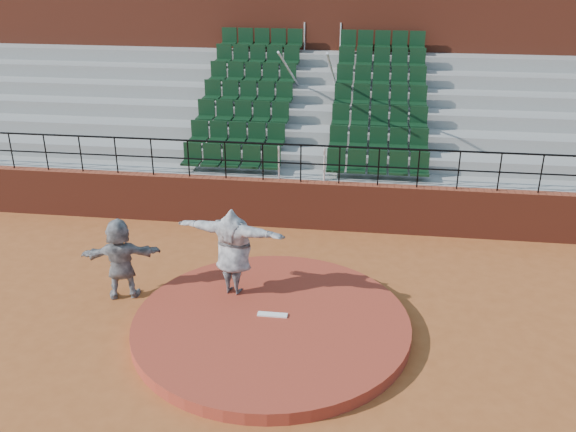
{
  "coord_description": "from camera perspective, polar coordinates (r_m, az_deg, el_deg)",
  "views": [
    {
      "loc": [
        1.76,
        -10.66,
        7.23
      ],
      "look_at": [
        0.0,
        2.5,
        1.4
      ],
      "focal_mm": 40.0,
      "sensor_mm": 36.0,
      "label": 1
    }
  ],
  "objects": [
    {
      "name": "fielder",
      "position": [
        14.14,
        -14.66,
        -3.69
      ],
      "size": [
        1.76,
        0.94,
        1.82
      ],
      "primitive_type": "imported",
      "rotation": [
        0.0,
        0.0,
        3.4
      ],
      "color": "black",
      "rests_on": "ground"
    },
    {
      "name": "ground",
      "position": [
        13.0,
        -1.49,
        -10.1
      ],
      "size": [
        90.0,
        90.0,
        0.0
      ],
      "primitive_type": "plane",
      "color": "#9A4E22",
      "rests_on": "ground"
    },
    {
      "name": "boundary_wall",
      "position": [
        17.07,
        1.11,
        1.04
      ],
      "size": [
        24.0,
        0.3,
        1.3
      ],
      "primitive_type": "cube",
      "color": "maroon",
      "rests_on": "ground"
    },
    {
      "name": "wall_railing",
      "position": [
        16.59,
        1.15,
        5.44
      ],
      "size": [
        24.04,
        0.05,
        1.03
      ],
      "color": "black",
      "rests_on": "boundary_wall"
    },
    {
      "name": "pitchers_mound",
      "position": [
        12.93,
        -1.49,
        -9.64
      ],
      "size": [
        5.5,
        5.5,
        0.25
      ],
      "primitive_type": "cylinder",
      "color": "maroon",
      "rests_on": "ground"
    },
    {
      "name": "seating_deck",
      "position": [
        20.23,
        2.33,
        7.04
      ],
      "size": [
        24.0,
        5.97,
        4.63
      ],
      "color": "gray",
      "rests_on": "ground"
    },
    {
      "name": "pitcher",
      "position": [
        13.38,
        -4.9,
        -3.13
      ],
      "size": [
        2.43,
        1.1,
        1.91
      ],
      "primitive_type": "imported",
      "rotation": [
        0.0,
        0.0,
        2.94
      ],
      "color": "black",
      "rests_on": "pitchers_mound"
    },
    {
      "name": "pitching_rubber",
      "position": [
        12.98,
        -1.39,
        -8.76
      ],
      "size": [
        0.6,
        0.15,
        0.03
      ],
      "primitive_type": "cube",
      "color": "white",
      "rests_on": "pitchers_mound"
    },
    {
      "name": "press_box_facade",
      "position": [
        23.61,
        3.37,
        14.71
      ],
      "size": [
        24.0,
        3.0,
        7.1
      ],
      "primitive_type": "cube",
      "color": "maroon",
      "rests_on": "ground"
    }
  ]
}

